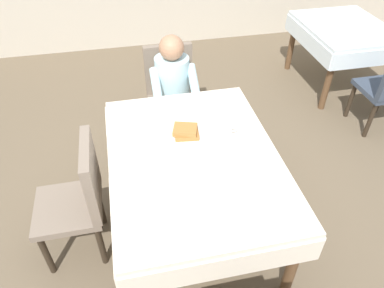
# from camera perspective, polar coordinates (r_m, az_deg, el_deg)

# --- Properties ---
(ground_plane) EXTENTS (14.00, 14.00, 0.00)m
(ground_plane) POSITION_cam_1_polar(r_m,az_deg,el_deg) (2.92, 0.28, -12.62)
(ground_plane) COLOR brown
(dining_table_main) EXTENTS (1.12, 1.52, 0.74)m
(dining_table_main) POSITION_cam_1_polar(r_m,az_deg,el_deg) (2.43, 0.33, -3.35)
(dining_table_main) COLOR silver
(dining_table_main) RESTS_ON ground
(chair_diner) EXTENTS (0.44, 0.45, 0.93)m
(chair_diner) POSITION_cam_1_polar(r_m,az_deg,el_deg) (3.43, -3.34, 8.56)
(chair_diner) COLOR #7A6B5B
(chair_diner) RESTS_ON ground
(diner_person) EXTENTS (0.40, 0.43, 1.12)m
(diner_person) POSITION_cam_1_polar(r_m,az_deg,el_deg) (3.22, -2.97, 9.23)
(diner_person) COLOR silver
(diner_person) RESTS_ON ground
(chair_left_side) EXTENTS (0.45, 0.44, 0.93)m
(chair_left_side) POSITION_cam_1_polar(r_m,az_deg,el_deg) (2.52, -17.23, -7.72)
(chair_left_side) COLOR #7A6B5B
(chair_left_side) RESTS_ON ground
(plate_breakfast) EXTENTS (0.28, 0.28, 0.02)m
(plate_breakfast) POSITION_cam_1_polar(r_m,az_deg,el_deg) (2.51, -0.68, 1.18)
(plate_breakfast) COLOR white
(plate_breakfast) RESTS_ON dining_table_main
(breakfast_stack) EXTENTS (0.19, 0.18, 0.06)m
(breakfast_stack) POSITION_cam_1_polar(r_m,az_deg,el_deg) (2.49, -0.97, 1.94)
(breakfast_stack) COLOR #A36B33
(breakfast_stack) RESTS_ON plate_breakfast
(cup_coffee) EXTENTS (0.11, 0.08, 0.08)m
(cup_coffee) POSITION_cam_1_polar(r_m,az_deg,el_deg) (2.52, 5.57, 2.15)
(cup_coffee) COLOR white
(cup_coffee) RESTS_ON dining_table_main
(syrup_pitcher) EXTENTS (0.08, 0.08, 0.07)m
(syrup_pitcher) POSITION_cam_1_polar(r_m,az_deg,el_deg) (2.60, -7.26, 3.25)
(syrup_pitcher) COLOR silver
(syrup_pitcher) RESTS_ON dining_table_main
(fork_left_of_plate) EXTENTS (0.03, 0.18, 0.00)m
(fork_left_of_plate) POSITION_cam_1_polar(r_m,az_deg,el_deg) (2.47, -4.90, 0.22)
(fork_left_of_plate) COLOR silver
(fork_left_of_plate) RESTS_ON dining_table_main
(knife_right_of_plate) EXTENTS (0.04, 0.20, 0.00)m
(knife_right_of_plate) POSITION_cam_1_polar(r_m,az_deg,el_deg) (2.53, 3.63, 1.37)
(knife_right_of_plate) COLOR silver
(knife_right_of_plate) RESTS_ON dining_table_main
(spoon_near_edge) EXTENTS (0.15, 0.04, 0.00)m
(spoon_near_edge) POSITION_cam_1_polar(r_m,az_deg,el_deg) (2.27, 0.13, -4.09)
(spoon_near_edge) COLOR silver
(spoon_near_edge) RESTS_ON dining_table_main
(napkin_folded) EXTENTS (0.17, 0.12, 0.01)m
(napkin_folded) POSITION_cam_1_polar(r_m,az_deg,el_deg) (2.36, -6.48, -2.35)
(napkin_folded) COLOR white
(napkin_folded) RESTS_ON dining_table_main
(background_table_far) EXTENTS (0.92, 1.12, 0.74)m
(background_table_far) POSITION_cam_1_polar(r_m,az_deg,el_deg) (4.61, 22.82, 15.52)
(background_table_far) COLOR silver
(background_table_far) RESTS_ON ground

